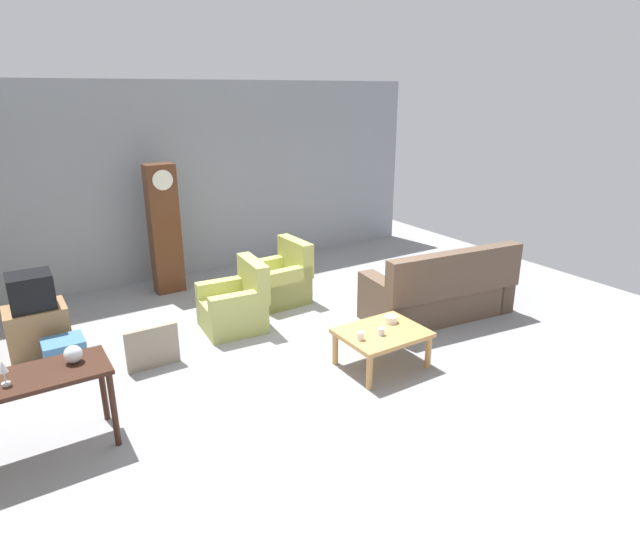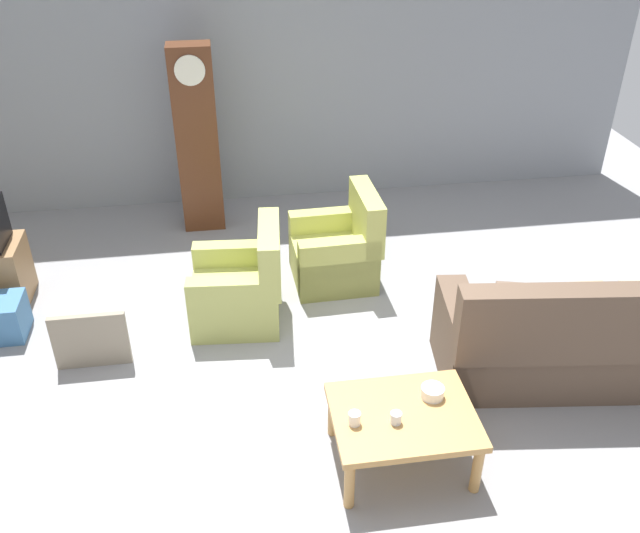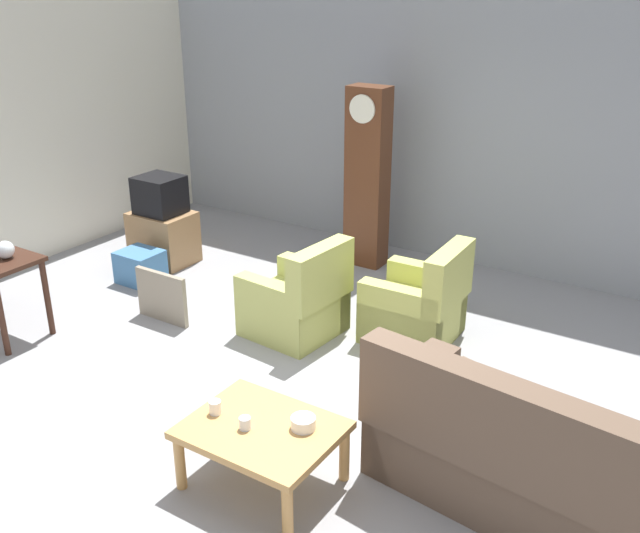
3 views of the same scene
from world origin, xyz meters
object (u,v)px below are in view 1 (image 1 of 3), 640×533
Objects in this scene: cup_blue_rimmed at (381,331)px; console_table_dark at (29,388)px; framed_picture_leaning at (153,348)px; wine_glass_short at (3,369)px; coffee_table_wood at (382,336)px; tv_crt at (31,291)px; armchair_olive_near at (235,307)px; tv_stand_cabinet at (38,330)px; grandfather_clock at (164,229)px; couch_floral at (440,293)px; armchair_olive_far at (280,282)px; storage_box_blue at (65,354)px; glass_dome_cloche at (73,354)px; cup_white_porcelain at (360,336)px; bowl_white_stacked at (391,319)px.

console_table_dark is at bearing 172.51° from cup_blue_rimmed.
framed_picture_leaning is 2.74× the size of wine_glass_short.
tv_crt reaches higher than coffee_table_wood.
armchair_olive_near reaches higher than tv_stand_cabinet.
grandfather_clock is at bearing 55.22° from wine_glass_short.
armchair_olive_far is at bearing 132.98° from couch_floral.
coffee_table_wood is (1.00, -1.85, 0.07)m from armchair_olive_near.
storage_box_blue is at bearing 178.24° from armchair_olive_near.
armchair_olive_near reaches higher than cup_blue_rimmed.
armchair_olive_near is at bearing -1.76° from storage_box_blue.
console_table_dark is 0.30m from wine_glass_short.
framed_picture_leaning is at bearing -46.56° from tv_crt.
console_table_dark reaches higher than storage_box_blue.
storage_box_blue is at bearing -134.87° from grandfather_clock.
glass_dome_cloche is at bearing -91.71° from storage_box_blue.
console_table_dark is 3.21m from cup_white_porcelain.
grandfather_clock is 4.55× the size of storage_box_blue.
coffee_table_wood is 4.39× the size of wine_glass_short.
console_table_dark reaches higher than cup_blue_rimmed.
armchair_olive_far is 0.71× the size of console_table_dark.
framed_picture_leaning is (-2.20, -1.01, -0.06)m from armchair_olive_far.
couch_floral is 26.78× the size of cup_blue_rimmed.
grandfather_clock reaches higher than armchair_olive_far.
cup_white_porcelain is 0.27m from cup_blue_rimmed.
couch_floral is 3.65× the size of framed_picture_leaning.
tv_crt reaches higher than wine_glass_short.
glass_dome_cloche is (-4.71, -0.23, 0.49)m from couch_floral.
cup_white_porcelain is (0.65, -1.90, 0.18)m from armchair_olive_near.
glass_dome_cloche is 0.73× the size of wine_glass_short.
tv_stand_cabinet is 4.25m from bowl_white_stacked.
tv_crt is 0.87m from storage_box_blue.
couch_floral reaches higher than armchair_olive_far.
couch_floral is at bearing -24.92° from armchair_olive_near.
armchair_olive_near is 3.14m from wine_glass_short.
coffee_table_wood is at bearing -31.56° from framed_picture_leaning.
storage_box_blue is (0.20, -0.57, -0.63)m from tv_crt.
grandfather_clock is 12.54× the size of glass_dome_cloche.
tv_crt reaches higher than storage_box_blue.
bowl_white_stacked is (3.75, -0.25, -0.18)m from console_table_dark.
tv_crt reaches higher than cup_white_porcelain.
coffee_table_wood is at bearing -6.16° from console_table_dark.
armchair_olive_near is 2.63m from glass_dome_cloche.
armchair_olive_near is 1.92× the size of tv_crt.
tv_crt is (-4.86, 1.83, 0.45)m from couch_floral.
coffee_table_wood is 3.20m from glass_dome_cloche.
armchair_olive_far reaches higher than cup_white_porcelain.
armchair_olive_near is 2.12m from bowl_white_stacked.
console_table_dark is 5.94× the size of wine_glass_short.
couch_floral is 2.38× the size of armchair_olive_near.
glass_dome_cloche is (0.16, -2.06, 0.05)m from tv_crt.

